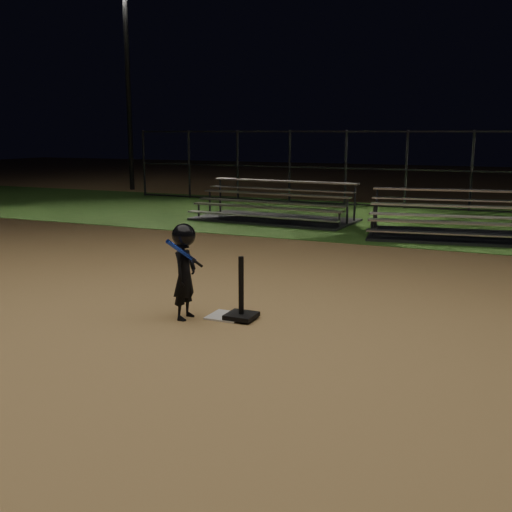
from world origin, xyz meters
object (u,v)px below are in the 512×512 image
Objects in this scene: home_plate at (226,316)px; light_pole_left at (127,70)px; child_batter at (185,269)px; bleacher_right at (467,229)px; batting_tee at (241,307)px; bleacher_left at (274,213)px.

light_pole_left reaches higher than home_plate.
home_plate is at bearing -61.69° from child_batter.
home_plate is 8.10m from bleacher_right.
batting_tee is (0.24, -0.02, 0.17)m from home_plate.
child_batter is 0.28× the size of bleacher_left.
light_pole_left reaches higher than child_batter.
bleacher_right is (2.14, 7.77, 0.05)m from batting_tee.
light_pole_left is at bearing 129.27° from batting_tee.
child_batter is 0.15× the size of light_pole_left.
bleacher_left is 5.27m from bleacher_right.
home_plate is 0.54× the size of batting_tee.
light_pole_left reaches higher than batting_tee.
bleacher_right reaches higher than home_plate.
home_plate is 0.86m from child_batter.
bleacher_left is (-2.34, 8.91, -0.45)m from child_batter.
bleacher_left is at bearing -34.44° from light_pole_left.
bleacher_left is 12.10m from light_pole_left.
bleacher_right is 0.57× the size of light_pole_left.
bleacher_right is at bearing -21.02° from child_batter.
bleacher_right is (2.38, 7.74, 0.21)m from home_plate.
bleacher_left is at bearing 108.01° from home_plate.
bleacher_left is (-3.05, 8.66, 0.04)m from batting_tee.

